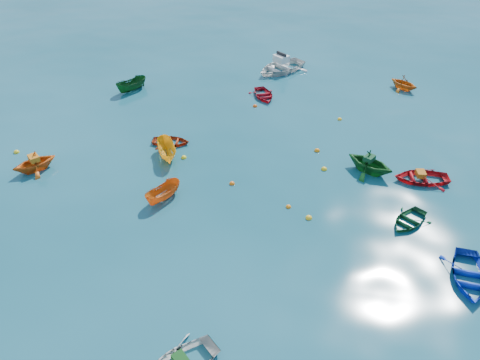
# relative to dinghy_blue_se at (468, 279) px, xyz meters

# --- Properties ---
(ground) EXTENTS (160.00, 160.00, 0.00)m
(ground) POSITION_rel_dinghy_blue_se_xyz_m (-11.95, 0.49, 0.00)
(ground) COLOR #0B444F
(ground) RESTS_ON ground
(dinghy_blue_se) EXTENTS (2.84, 3.73, 0.73)m
(dinghy_blue_se) POSITION_rel_dinghy_blue_se_xyz_m (0.00, 0.00, 0.00)
(dinghy_blue_se) COLOR #0E2DAF
(dinghy_blue_se) RESTS_ON ground
(dinghy_orange_w) EXTENTS (3.44, 3.46, 1.38)m
(dinghy_orange_w) POSITION_rel_dinghy_blue_se_xyz_m (-24.92, 4.84, 0.00)
(dinghy_orange_w) COLOR #D55B14
(dinghy_orange_w) RESTS_ON ground
(sampan_yellow_mid) EXTENTS (2.32, 3.16, 1.15)m
(sampan_yellow_mid) POSITION_rel_dinghy_blue_se_xyz_m (-17.19, 7.77, 0.00)
(sampan_yellow_mid) COLOR #FFB016
(sampan_yellow_mid) RESTS_ON ground
(dinghy_green_e) EXTENTS (3.06, 3.23, 0.54)m
(dinghy_green_e) POSITION_rel_dinghy_blue_se_xyz_m (-2.34, 3.72, 0.00)
(dinghy_green_e) COLOR #0F4421
(dinghy_green_e) RESTS_ON ground
(dinghy_red_nw) EXTENTS (2.70, 2.02, 0.53)m
(dinghy_red_nw) POSITION_rel_dinghy_blue_se_xyz_m (-17.48, 9.45, 0.00)
(dinghy_red_nw) COLOR #A22B0D
(dinghy_red_nw) RESTS_ON ground
(sampan_orange_n) EXTENTS (2.06, 2.73, 1.00)m
(sampan_orange_n) POSITION_rel_dinghy_blue_se_xyz_m (-16.06, 3.39, 0.00)
(sampan_orange_n) COLOR orange
(sampan_orange_n) RESTS_ON ground
(dinghy_green_n) EXTENTS (3.88, 3.75, 1.57)m
(dinghy_green_n) POSITION_rel_dinghy_blue_se_xyz_m (-4.25, 8.36, 0.00)
(dinghy_green_n) COLOR #14561C
(dinghy_green_n) RESTS_ON ground
(dinghy_red_ne) EXTENTS (3.55, 2.74, 0.68)m
(dinghy_red_ne) POSITION_rel_dinghy_blue_se_xyz_m (-1.14, 7.95, 0.00)
(dinghy_red_ne) COLOR #B60F15
(dinghy_red_ne) RESTS_ON ground
(dinghy_red_far) EXTENTS (3.08, 3.49, 0.60)m
(dinghy_red_far) POSITION_rel_dinghy_blue_se_xyz_m (-12.21, 17.84, 0.00)
(dinghy_red_far) COLOR maroon
(dinghy_red_far) RESTS_ON ground
(dinghy_orange_far) EXTENTS (3.23, 3.19, 1.29)m
(dinghy_orange_far) POSITION_rel_dinghy_blue_se_xyz_m (-0.86, 21.44, 0.00)
(dinghy_orange_far) COLOR #CC6313
(dinghy_orange_far) RESTS_ON ground
(sampan_green_far) EXTENTS (2.50, 3.04, 1.13)m
(sampan_green_far) POSITION_rel_dinghy_blue_se_xyz_m (-23.20, 17.15, 0.00)
(sampan_green_far) COLOR #104619
(sampan_green_far) RESTS_ON ground
(motorboat_white) EXTENTS (5.93, 6.09, 1.63)m
(motorboat_white) POSITION_rel_dinghy_blue_se_xyz_m (-11.42, 23.49, 0.00)
(motorboat_white) COLOR silver
(motorboat_white) RESTS_ON ground
(tarp_green_a) EXTENTS (0.81, 0.80, 0.32)m
(tarp_green_a) POSITION_rel_dinghy_blue_se_xyz_m (-12.08, -6.83, 0.50)
(tarp_green_a) COLOR #114516
(tarp_green_a) RESTS_ON dinghy_white_near
(tarp_orange_a) EXTENTS (0.91, 0.90, 0.35)m
(tarp_orange_a) POSITION_rel_dinghy_blue_se_xyz_m (-24.88, 4.88, 0.87)
(tarp_orange_a) COLOR orange
(tarp_orange_a) RESTS_ON dinghy_orange_w
(tarp_green_b) EXTENTS (0.81, 0.87, 0.34)m
(tarp_green_b) POSITION_rel_dinghy_blue_se_xyz_m (-4.34, 8.41, 0.95)
(tarp_green_b) COLOR #0F3E20
(tarp_green_b) RESTS_ON dinghy_green_n
(tarp_orange_b) EXTENTS (0.59, 0.73, 0.33)m
(tarp_orange_b) POSITION_rel_dinghy_blue_se_xyz_m (-1.24, 7.93, 0.50)
(tarp_orange_b) COLOR #B46012
(tarp_orange_b) RESTS_ON dinghy_red_ne
(buoy_ye_a) EXTENTS (0.37, 0.37, 0.37)m
(buoy_ye_a) POSITION_rel_dinghy_blue_se_xyz_m (-7.68, 3.14, 0.00)
(buoy_ye_a) COLOR yellow
(buoy_ye_a) RESTS_ON ground
(buoy_or_b) EXTENTS (0.31, 0.31, 0.31)m
(buoy_or_b) POSITION_rel_dinghy_blue_se_xyz_m (-8.87, 3.92, 0.00)
(buoy_or_b) COLOR orange
(buoy_or_b) RESTS_ON ground
(buoy_ye_b) EXTENTS (0.38, 0.38, 0.38)m
(buoy_ye_b) POSITION_rel_dinghy_blue_se_xyz_m (-27.31, 6.51, 0.00)
(buoy_ye_b) COLOR yellow
(buoy_ye_b) RESTS_ON ground
(buoy_or_c) EXTENTS (0.34, 0.34, 0.34)m
(buoy_or_c) POSITION_rel_dinghy_blue_se_xyz_m (-12.45, 5.55, 0.00)
(buoy_or_c) COLOR orange
(buoy_or_c) RESTS_ON ground
(buoy_ye_c) EXTENTS (0.38, 0.38, 0.38)m
(buoy_ye_c) POSITION_rel_dinghy_blue_se_xyz_m (-7.00, 8.10, 0.00)
(buoy_ye_c) COLOR yellow
(buoy_ye_c) RESTS_ON ground
(buoy_or_d) EXTENTS (0.38, 0.38, 0.38)m
(buoy_or_d) POSITION_rel_dinghy_blue_se_xyz_m (-7.54, 10.24, 0.00)
(buoy_or_d) COLOR orange
(buoy_or_d) RESTS_ON ground
(buoy_ye_d) EXTENTS (0.36, 0.36, 0.36)m
(buoy_ye_d) POSITION_rel_dinghy_blue_se_xyz_m (-16.12, 7.84, 0.00)
(buoy_ye_d) COLOR yellow
(buoy_ye_d) RESTS_ON ground
(buoy_or_e) EXTENTS (0.36, 0.36, 0.36)m
(buoy_or_e) POSITION_rel_dinghy_blue_se_xyz_m (-12.63, 16.02, 0.00)
(buoy_or_e) COLOR #DB480B
(buoy_or_e) RESTS_ON ground
(buoy_ye_e) EXTENTS (0.33, 0.33, 0.33)m
(buoy_ye_e) POSITION_rel_dinghy_blue_se_xyz_m (-6.07, 15.00, 0.00)
(buoy_ye_e) COLOR yellow
(buoy_ye_e) RESTS_ON ground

